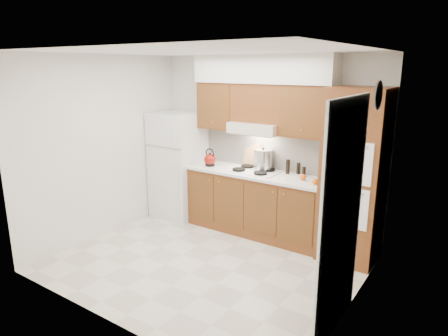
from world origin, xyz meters
name	(u,v)px	position (x,y,z in m)	size (l,w,h in m)	color
floor	(206,263)	(0.00, 0.00, 0.00)	(3.60, 3.60, 0.00)	beige
ceiling	(204,51)	(0.00, 0.00, 2.60)	(3.60, 3.60, 0.00)	white
wall_back	(265,144)	(0.00, 1.50, 1.30)	(3.60, 0.02, 2.60)	white
wall_left	(105,147)	(-1.80, 0.00, 1.30)	(0.02, 3.00, 2.60)	white
wall_right	(357,189)	(1.80, 0.00, 1.30)	(0.02, 3.00, 2.60)	white
fridge	(179,165)	(-1.41, 1.14, 0.86)	(0.75, 0.72, 1.72)	white
base_cabinets	(256,204)	(0.02, 1.20, 0.45)	(2.11, 0.60, 0.90)	brown
countertop	(256,173)	(0.03, 1.19, 0.92)	(2.13, 0.62, 0.04)	white
backsplash	(266,150)	(0.02, 1.49, 1.22)	(2.11, 0.03, 0.56)	white
oven_cabinet	(354,176)	(1.44, 1.18, 1.10)	(0.70, 0.65, 2.20)	brown
upper_cab_left	(220,106)	(-0.71, 1.33, 1.85)	(0.63, 0.33, 0.70)	brown
upper_cab_right	(308,111)	(0.72, 1.33, 1.85)	(0.73, 0.33, 0.70)	brown
range_hood	(257,128)	(-0.02, 1.27, 1.57)	(0.75, 0.45, 0.15)	silver
upper_cab_over_hood	(259,103)	(-0.02, 1.33, 1.92)	(0.75, 0.33, 0.55)	brown
soffit	(263,69)	(0.03, 1.32, 2.40)	(2.13, 0.36, 0.40)	silver
cooktop	(254,171)	(-0.02, 1.21, 0.95)	(0.74, 0.50, 0.01)	white
doorway	(341,225)	(1.79, -0.35, 1.05)	(0.02, 0.90, 2.10)	black
wall_clock	(378,95)	(1.79, 0.55, 2.15)	(0.30, 0.30, 0.02)	#3F3833
kettle	(210,160)	(-0.74, 1.11, 1.04)	(0.18, 0.18, 0.18)	maroon
cutting_board	(252,154)	(-0.20, 1.45, 1.14)	(0.27, 0.02, 0.36)	tan
stock_pot	(263,159)	(0.06, 1.33, 1.11)	(0.27, 0.27, 0.28)	silver
condiment_a	(288,167)	(0.44, 1.37, 1.04)	(0.06, 0.06, 0.21)	black
condiment_b	(298,168)	(0.57, 1.45, 1.02)	(0.05, 0.05, 0.16)	black
condiment_c	(304,172)	(0.70, 1.35, 1.01)	(0.05, 0.05, 0.14)	black
orange_near	(315,182)	(0.97, 1.08, 0.98)	(0.08, 0.08, 0.08)	orange
orange_far	(303,177)	(0.76, 1.18, 0.98)	(0.08, 0.08, 0.08)	#FF510D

